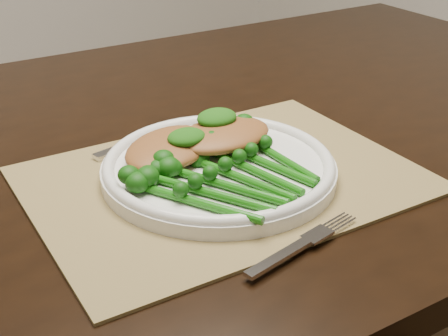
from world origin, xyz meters
TOP-DOWN VIEW (x-y plane):
  - dining_table at (0.10, -0.00)m, footprint 1.70×1.09m
  - placemat at (0.03, -0.15)m, footprint 0.50×0.39m
  - dinner_plate at (0.03, -0.15)m, footprint 0.28×0.28m
  - knife at (0.01, -0.01)m, footprint 0.20×0.03m
  - fork at (0.01, -0.32)m, footprint 0.16×0.03m
  - chicken_fillet_left at (-0.01, -0.09)m, footprint 0.16×0.14m
  - chicken_fillet_right at (0.06, -0.12)m, footprint 0.13×0.09m
  - pesto_dollop_left at (0.01, -0.11)m, footprint 0.05×0.04m
  - pesto_dollop_right at (0.06, -0.10)m, footprint 0.05×0.05m
  - broccolini_bundle at (0.02, -0.20)m, footprint 0.21×0.22m

SIDE VIEW (x-z plane):
  - dining_table at x=0.10m, z-range 0.00..0.75m
  - placemat at x=0.03m, z-range 0.75..0.75m
  - fork at x=0.01m, z-range 0.76..0.76m
  - knife at x=0.01m, z-range 0.75..0.76m
  - dinner_plate at x=0.03m, z-range 0.75..0.78m
  - broccolini_bundle at x=0.02m, z-range 0.76..0.79m
  - chicken_fillet_left at x=-0.01m, z-range 0.77..0.80m
  - chicken_fillet_right at x=0.06m, z-range 0.78..0.80m
  - pesto_dollop_left at x=0.01m, z-range 0.79..0.81m
  - pesto_dollop_right at x=0.06m, z-range 0.79..0.82m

